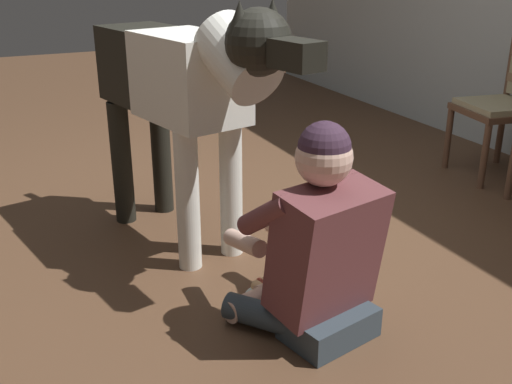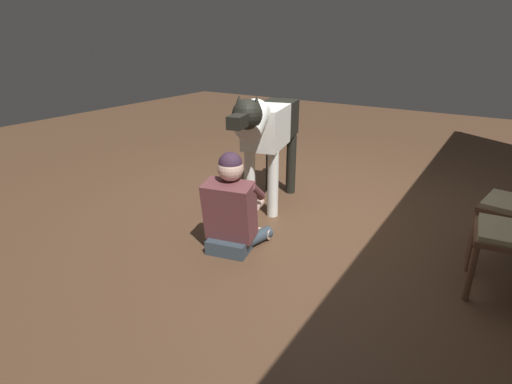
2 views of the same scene
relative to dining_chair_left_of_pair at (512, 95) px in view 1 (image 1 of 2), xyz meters
The scene contains 5 objects.
ground_plane 2.10m from the dining_chair_left_of_pair, 89.36° to the right, with size 13.40×13.40×0.00m, color brown.
dining_chair_left_of_pair is the anchor object (origin of this frame).
person_sitting_on_floor 2.32m from the dining_chair_left_of_pair, 63.22° to the right, with size 0.69×0.57×0.85m.
large_dog 2.29m from the dining_chair_left_of_pair, 86.71° to the right, with size 1.64×0.55×1.24m.
hot_dog_on_plate 2.32m from the dining_chair_left_of_pair, 69.85° to the right, with size 0.24×0.24×0.06m.
Camera 1 is at (2.79, -1.11, 1.40)m, focal length 42.43 mm.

